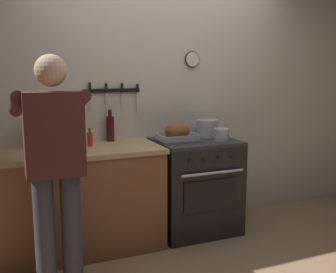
{
  "coord_description": "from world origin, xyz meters",
  "views": [
    {
      "loc": [
        -1.45,
        -2.34,
        1.56
      ],
      "look_at": [
        -0.12,
        0.85,
        0.98
      ],
      "focal_mm": 42.58,
      "sensor_mm": 36.0,
      "label": 1
    }
  ],
  "objects_px": {
    "bottle_cooking_oil": "(28,135)",
    "bottle_dish_soap": "(39,139)",
    "roasting_pan": "(177,133)",
    "bottle_soy_sauce": "(64,137)",
    "bottle_hot_sauce": "(90,139)",
    "stove": "(195,186)",
    "saucepan": "(221,135)",
    "bottle_wine_red": "(110,128)",
    "cutting_board": "(57,150)",
    "stock_pot": "(207,128)",
    "person_cook": "(55,161)"
  },
  "relations": [
    {
      "from": "cutting_board",
      "to": "bottle_wine_red",
      "type": "bearing_deg",
      "value": 29.38
    },
    {
      "from": "bottle_wine_red",
      "to": "roasting_pan",
      "type": "bearing_deg",
      "value": -22.72
    },
    {
      "from": "roasting_pan",
      "to": "bottle_cooking_oil",
      "type": "xyz_separation_m",
      "value": [
        -1.3,
        0.19,
        0.04
      ]
    },
    {
      "from": "roasting_pan",
      "to": "person_cook",
      "type": "bearing_deg",
      "value": -151.97
    },
    {
      "from": "person_cook",
      "to": "stock_pot",
      "type": "bearing_deg",
      "value": -55.25
    },
    {
      "from": "bottle_hot_sauce",
      "to": "bottle_wine_red",
      "type": "height_order",
      "value": "bottle_wine_red"
    },
    {
      "from": "saucepan",
      "to": "cutting_board",
      "type": "relative_size",
      "value": 0.4
    },
    {
      "from": "saucepan",
      "to": "bottle_dish_soap",
      "type": "bearing_deg",
      "value": 172.19
    },
    {
      "from": "cutting_board",
      "to": "bottle_soy_sauce",
      "type": "distance_m",
      "value": 0.23
    },
    {
      "from": "person_cook",
      "to": "bottle_soy_sauce",
      "type": "height_order",
      "value": "person_cook"
    },
    {
      "from": "bottle_cooking_oil",
      "to": "stock_pot",
      "type": "bearing_deg",
      "value": -2.51
    },
    {
      "from": "person_cook",
      "to": "bottle_dish_soap",
      "type": "xyz_separation_m",
      "value": [
        -0.04,
        0.71,
        0.03
      ]
    },
    {
      "from": "roasting_pan",
      "to": "bottle_soy_sauce",
      "type": "height_order",
      "value": "bottle_soy_sauce"
    },
    {
      "from": "roasting_pan",
      "to": "bottle_hot_sauce",
      "type": "xyz_separation_m",
      "value": [
        -0.8,
        0.06,
        -0.01
      ]
    },
    {
      "from": "stove",
      "to": "bottle_dish_soap",
      "type": "bearing_deg",
      "value": 176.29
    },
    {
      "from": "cutting_board",
      "to": "bottle_hot_sauce",
      "type": "height_order",
      "value": "bottle_hot_sauce"
    },
    {
      "from": "stock_pot",
      "to": "bottle_cooking_oil",
      "type": "bearing_deg",
      "value": 177.49
    },
    {
      "from": "stove",
      "to": "stock_pot",
      "type": "height_order",
      "value": "stock_pot"
    },
    {
      "from": "stove",
      "to": "bottle_soy_sauce",
      "type": "relative_size",
      "value": 4.3
    },
    {
      "from": "stock_pot",
      "to": "saucepan",
      "type": "bearing_deg",
      "value": -87.29
    },
    {
      "from": "person_cook",
      "to": "cutting_board",
      "type": "height_order",
      "value": "person_cook"
    },
    {
      "from": "stock_pot",
      "to": "cutting_board",
      "type": "bearing_deg",
      "value": -173.36
    },
    {
      "from": "stock_pot",
      "to": "bottle_hot_sauce",
      "type": "bearing_deg",
      "value": -177.32
    },
    {
      "from": "person_cook",
      "to": "bottle_cooking_oil",
      "type": "xyz_separation_m",
      "value": [
        -0.12,
        0.82,
        0.06
      ]
    },
    {
      "from": "bottle_wine_red",
      "to": "bottle_dish_soap",
      "type": "bearing_deg",
      "value": -166.22
    },
    {
      "from": "bottle_wine_red",
      "to": "bottle_soy_sauce",
      "type": "xyz_separation_m",
      "value": [
        -0.44,
        -0.1,
        -0.04
      ]
    },
    {
      "from": "person_cook",
      "to": "stock_pot",
      "type": "xyz_separation_m",
      "value": [
        1.56,
        0.75,
        0.03
      ]
    },
    {
      "from": "roasting_pan",
      "to": "bottle_dish_soap",
      "type": "relative_size",
      "value": 1.67
    },
    {
      "from": "roasting_pan",
      "to": "bottle_hot_sauce",
      "type": "relative_size",
      "value": 2.23
    },
    {
      "from": "stove",
      "to": "bottle_dish_soap",
      "type": "distance_m",
      "value": 1.51
    },
    {
      "from": "bottle_dish_soap",
      "to": "cutting_board",
      "type": "bearing_deg",
      "value": -45.47
    },
    {
      "from": "saucepan",
      "to": "bottle_wine_red",
      "type": "xyz_separation_m",
      "value": [
        -0.96,
        0.38,
        0.07
      ]
    },
    {
      "from": "stove",
      "to": "bottle_hot_sauce",
      "type": "height_order",
      "value": "bottle_hot_sauce"
    },
    {
      "from": "stove",
      "to": "bottle_hot_sauce",
      "type": "distance_m",
      "value": 1.12
    },
    {
      "from": "stove",
      "to": "cutting_board",
      "type": "height_order",
      "value": "cutting_board"
    },
    {
      "from": "bottle_hot_sauce",
      "to": "bottle_dish_soap",
      "type": "relative_size",
      "value": 0.75
    },
    {
      "from": "stock_pot",
      "to": "bottle_hot_sauce",
      "type": "xyz_separation_m",
      "value": [
        -1.18,
        -0.06,
        -0.02
      ]
    },
    {
      "from": "roasting_pan",
      "to": "bottle_wine_red",
      "type": "distance_m",
      "value": 0.62
    },
    {
      "from": "cutting_board",
      "to": "bottle_dish_soap",
      "type": "relative_size",
      "value": 1.71
    },
    {
      "from": "bottle_cooking_oil",
      "to": "person_cook",
      "type": "bearing_deg",
      "value": -81.74
    },
    {
      "from": "person_cook",
      "to": "roasting_pan",
      "type": "height_order",
      "value": "person_cook"
    },
    {
      "from": "stock_pot",
      "to": "bottle_wine_red",
      "type": "distance_m",
      "value": 0.96
    },
    {
      "from": "stock_pot",
      "to": "bottle_dish_soap",
      "type": "distance_m",
      "value": 1.6
    },
    {
      "from": "cutting_board",
      "to": "bottle_soy_sauce",
      "type": "height_order",
      "value": "bottle_soy_sauce"
    },
    {
      "from": "bottle_cooking_oil",
      "to": "bottle_dish_soap",
      "type": "xyz_separation_m",
      "value": [
        0.08,
        -0.11,
        -0.03
      ]
    },
    {
      "from": "bottle_cooking_oil",
      "to": "saucepan",
      "type": "bearing_deg",
      "value": -11.13
    },
    {
      "from": "bottle_cooking_oil",
      "to": "cutting_board",
      "type": "bearing_deg",
      "value": -49.39
    },
    {
      "from": "bottle_wine_red",
      "to": "bottle_soy_sauce",
      "type": "relative_size",
      "value": 1.42
    },
    {
      "from": "stock_pot",
      "to": "cutting_board",
      "type": "xyz_separation_m",
      "value": [
        -1.47,
        -0.17,
        -0.07
      ]
    },
    {
      "from": "stock_pot",
      "to": "roasting_pan",
      "type": "bearing_deg",
      "value": -162.58
    }
  ]
}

